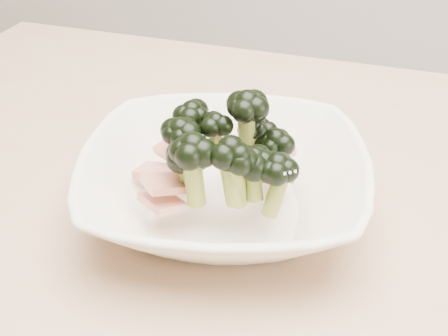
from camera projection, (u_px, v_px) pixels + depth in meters
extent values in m
cube|color=tan|center=(335.00, 249.00, 0.57)|extent=(1.20, 0.80, 0.04)
cylinder|color=tan|center=(65.00, 231.00, 1.20)|extent=(0.06, 0.06, 0.71)
imported|color=#EDE1C9|center=(224.00, 184.00, 0.57)|extent=(0.32, 0.32, 0.06)
cylinder|color=olive|center=(182.00, 155.00, 0.56)|extent=(0.02, 0.02, 0.05)
ellipsoid|color=black|center=(180.00, 129.00, 0.54)|extent=(0.04, 0.04, 0.03)
cylinder|color=olive|center=(216.00, 140.00, 0.55)|extent=(0.02, 0.01, 0.03)
ellipsoid|color=black|center=(216.00, 122.00, 0.54)|extent=(0.03, 0.03, 0.02)
cylinder|color=olive|center=(253.00, 145.00, 0.57)|extent=(0.02, 0.01, 0.03)
ellipsoid|color=black|center=(254.00, 126.00, 0.55)|extent=(0.03, 0.03, 0.02)
cylinder|color=olive|center=(193.00, 137.00, 0.58)|extent=(0.02, 0.02, 0.05)
ellipsoid|color=black|center=(192.00, 111.00, 0.57)|extent=(0.03, 0.03, 0.03)
cylinder|color=olive|center=(253.00, 181.00, 0.53)|extent=(0.02, 0.02, 0.04)
ellipsoid|color=black|center=(254.00, 159.00, 0.52)|extent=(0.04, 0.04, 0.03)
cylinder|color=olive|center=(237.00, 183.00, 0.52)|extent=(0.02, 0.02, 0.05)
ellipsoid|color=black|center=(237.00, 154.00, 0.51)|extent=(0.04, 0.04, 0.03)
cylinder|color=olive|center=(188.00, 172.00, 0.54)|extent=(0.02, 0.02, 0.03)
ellipsoid|color=black|center=(187.00, 151.00, 0.53)|extent=(0.04, 0.04, 0.03)
cylinder|color=olive|center=(231.00, 179.00, 0.52)|extent=(0.03, 0.02, 0.05)
ellipsoid|color=black|center=(231.00, 149.00, 0.50)|extent=(0.04, 0.04, 0.03)
cylinder|color=olive|center=(246.00, 133.00, 0.55)|extent=(0.02, 0.03, 0.05)
ellipsoid|color=black|center=(247.00, 103.00, 0.53)|extent=(0.04, 0.04, 0.03)
cylinder|color=olive|center=(261.00, 148.00, 0.58)|extent=(0.02, 0.02, 0.04)
ellipsoid|color=black|center=(261.00, 127.00, 0.57)|extent=(0.03, 0.03, 0.02)
cylinder|color=olive|center=(183.00, 152.00, 0.58)|extent=(0.01, 0.02, 0.03)
ellipsoid|color=black|center=(182.00, 135.00, 0.57)|extent=(0.03, 0.03, 0.03)
cylinder|color=olive|center=(274.00, 160.00, 0.57)|extent=(0.02, 0.02, 0.03)
ellipsoid|color=black|center=(275.00, 140.00, 0.55)|extent=(0.04, 0.04, 0.03)
cylinder|color=olive|center=(194.00, 179.00, 0.52)|extent=(0.02, 0.02, 0.05)
ellipsoid|color=black|center=(193.00, 146.00, 0.51)|extent=(0.04, 0.04, 0.03)
cylinder|color=olive|center=(276.00, 192.00, 0.53)|extent=(0.02, 0.02, 0.05)
ellipsoid|color=black|center=(278.00, 165.00, 0.51)|extent=(0.04, 0.04, 0.03)
cube|color=maroon|center=(268.00, 148.00, 0.58)|extent=(0.05, 0.05, 0.01)
cube|color=maroon|center=(176.00, 146.00, 0.60)|extent=(0.04, 0.05, 0.02)
cube|color=maroon|center=(273.00, 168.00, 0.58)|extent=(0.05, 0.04, 0.02)
cube|color=maroon|center=(270.00, 169.00, 0.56)|extent=(0.03, 0.05, 0.02)
cube|color=maroon|center=(260.00, 149.00, 0.60)|extent=(0.05, 0.04, 0.03)
cube|color=maroon|center=(162.00, 202.00, 0.54)|extent=(0.05, 0.05, 0.02)
cube|color=maroon|center=(161.00, 172.00, 0.59)|extent=(0.05, 0.03, 0.02)
cube|color=maroon|center=(169.00, 183.00, 0.54)|extent=(0.05, 0.05, 0.02)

